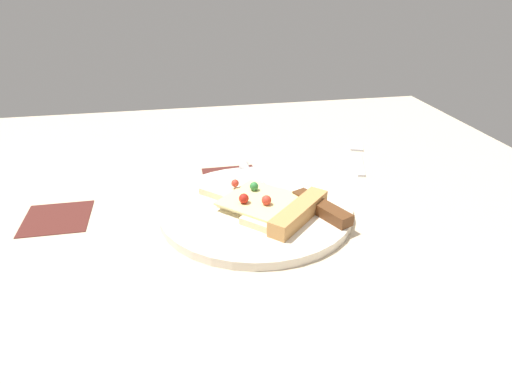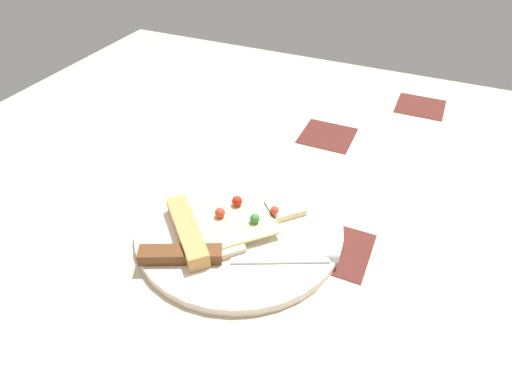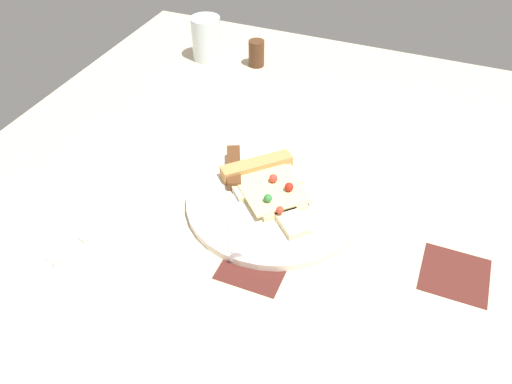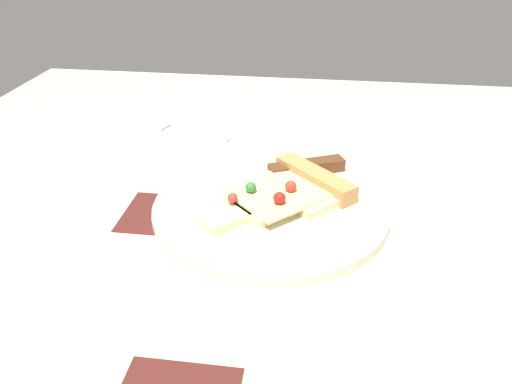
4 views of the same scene
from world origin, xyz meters
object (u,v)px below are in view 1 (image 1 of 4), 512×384
Objects in this scene: plate at (256,209)px; knife at (300,197)px; pizza_slice at (271,206)px; fork at (358,156)px.

knife is at bearing 93.49° from plate.
fork is at bearing -3.54° from pizza_slice.
pizza_slice is 5.31cm from knife.
pizza_slice is 27.99cm from fork.
pizza_slice is (1.80, 1.79, 1.44)cm from plate.
plate is 1.54× the size of pizza_slice.
pizza_slice is 0.79× the size of knife.
knife reaches higher than plate.
plate is 1.82× the size of fork.
fork is at bearing 20.62° from knife.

